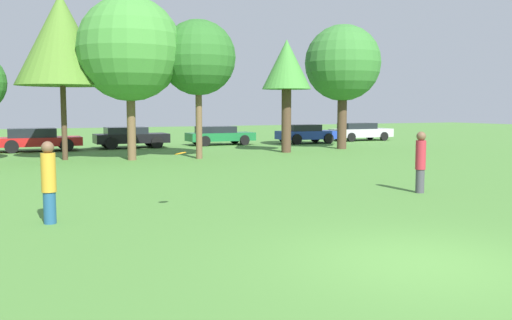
% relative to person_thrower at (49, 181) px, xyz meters
% --- Properties ---
extents(ground_plane, '(120.00, 120.00, 0.00)m').
position_rel_person_thrower_xyz_m(ground_plane, '(4.92, -5.48, -0.88)').
color(ground_plane, '#477A33').
extents(person_thrower, '(0.29, 0.29, 1.69)m').
position_rel_person_thrower_xyz_m(person_thrower, '(0.00, 0.00, 0.00)').
color(person_thrower, navy).
rests_on(person_thrower, ground).
extents(person_catcher, '(0.28, 0.28, 1.71)m').
position_rel_person_thrower_xyz_m(person_catcher, '(9.68, -0.02, 0.02)').
color(person_catcher, '#3F3F47').
rests_on(person_catcher, ground).
extents(frisbee, '(0.27, 0.26, 0.11)m').
position_rel_person_thrower_xyz_m(frisbee, '(2.82, 0.11, 0.45)').
color(frisbee, orange).
extents(tree_2, '(4.08, 4.08, 7.43)m').
position_rel_person_thrower_xyz_m(tree_2, '(1.81, 14.37, 4.49)').
color(tree_2, '#473323').
rests_on(tree_2, ground).
extents(tree_3, '(4.63, 4.63, 7.27)m').
position_rel_person_thrower_xyz_m(tree_3, '(4.54, 12.99, 4.06)').
color(tree_3, brown).
rests_on(tree_3, ground).
extents(tree_4, '(3.44, 3.44, 6.36)m').
position_rel_person_thrower_xyz_m(tree_4, '(7.52, 12.35, 3.74)').
color(tree_4, brown).
rests_on(tree_4, ground).
extents(tree_5, '(2.57, 2.57, 5.90)m').
position_rel_person_thrower_xyz_m(tree_5, '(12.88, 13.80, 3.59)').
color(tree_5, '#473323').
rests_on(tree_5, ground).
extents(tree_6, '(4.30, 4.30, 7.04)m').
position_rel_person_thrower_xyz_m(tree_6, '(16.96, 14.68, 3.97)').
color(tree_6, '#473323').
rests_on(tree_6, ground).
extents(parked_car_red, '(4.41, 2.04, 1.25)m').
position_rel_person_thrower_xyz_m(parked_car_red, '(0.97, 20.16, -0.21)').
color(parked_car_red, red).
rests_on(parked_car_red, ground).
extents(parked_car_black, '(4.22, 2.06, 1.23)m').
position_rel_person_thrower_xyz_m(parked_car_black, '(6.10, 20.52, -0.21)').
color(parked_car_black, black).
rests_on(parked_car_black, ground).
extents(parked_car_green, '(4.24, 1.85, 1.18)m').
position_rel_person_thrower_xyz_m(parked_car_green, '(11.78, 20.71, -0.25)').
color(parked_car_green, '#196633').
rests_on(parked_car_green, ground).
extents(parked_car_blue, '(3.86, 1.97, 1.25)m').
position_rel_person_thrower_xyz_m(parked_car_blue, '(17.50, 19.76, -0.22)').
color(parked_car_blue, '#1E389E').
rests_on(parked_car_blue, ground).
extents(parked_car_silver, '(4.51, 1.92, 1.27)m').
position_rel_person_thrower_xyz_m(parked_car_silver, '(22.59, 20.74, -0.22)').
color(parked_car_silver, '#B2B2B7').
rests_on(parked_car_silver, ground).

